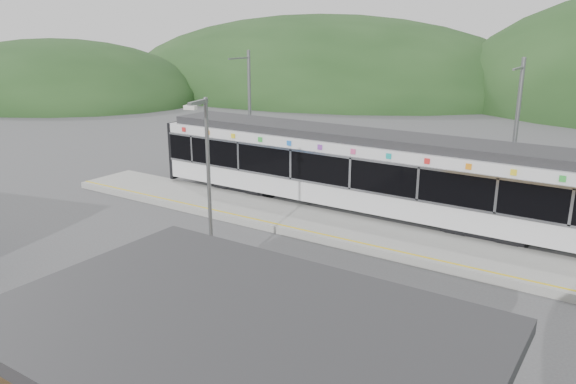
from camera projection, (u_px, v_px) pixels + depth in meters
The scene contains 8 objects.
ground at pixel (261, 249), 21.44m from camera, with size 120.00×120.00×0.00m, color #4C4C4F.
hills at pixel (464, 240), 22.41m from camera, with size 146.00×149.00×26.00m.
platform at pixel (307, 222), 24.04m from camera, with size 26.00×3.20×0.30m, color #9E9E99.
yellow_line at pixel (290, 227), 22.96m from camera, with size 26.00×0.10×0.01m, color yellow.
train at pixel (356, 168), 25.19m from camera, with size 20.44×3.01×3.74m.
catenary_mast_west at pixel (249, 112), 30.98m from camera, with size 0.18×1.80×7.00m.
catenary_mast_east at pixel (515, 139), 23.57m from camera, with size 0.18×1.80×7.00m.
lamp_post at pixel (206, 179), 17.27m from camera, with size 0.38×1.11×6.15m.
Camera 1 is at (11.85, -16.10, 8.12)m, focal length 35.00 mm.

